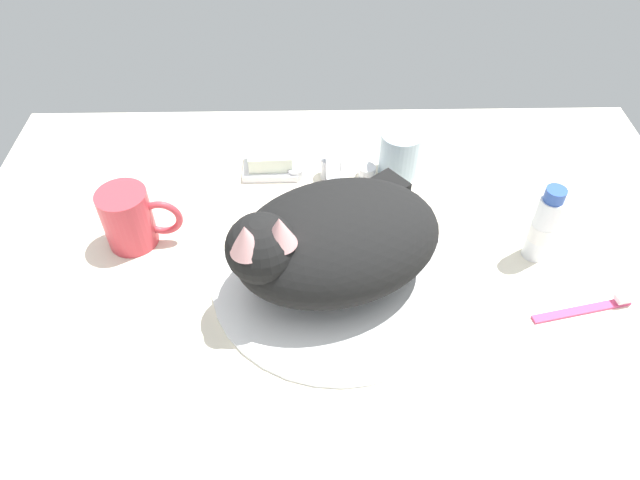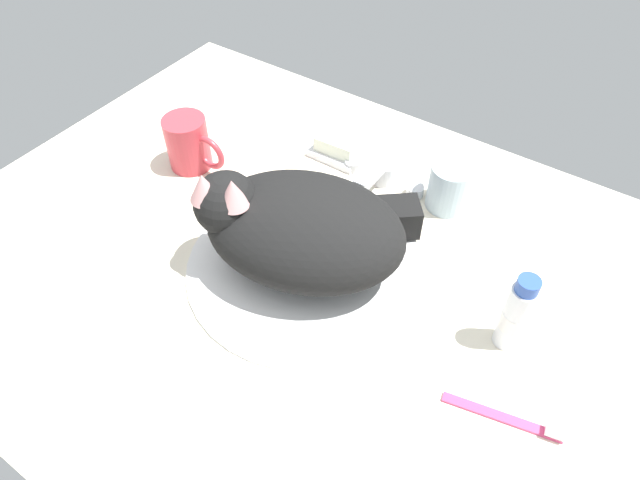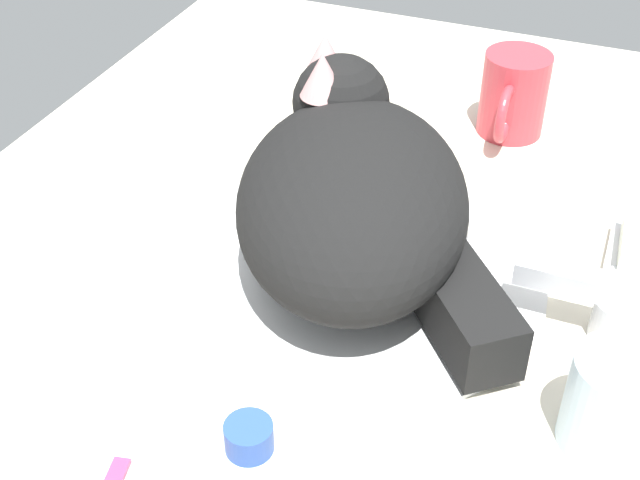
{
  "view_description": "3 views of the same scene",
  "coord_description": "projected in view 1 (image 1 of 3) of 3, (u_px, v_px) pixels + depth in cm",
  "views": [
    {
      "loc": [
        -3.26,
        -52.15,
        61.27
      ],
      "look_at": [
        -2.26,
        0.73,
        6.96
      ],
      "focal_mm": 32.85,
      "sensor_mm": 36.0,
      "label": 1
    },
    {
      "loc": [
        30.95,
        -42.29,
        61.96
      ],
      "look_at": [
        2.57,
        -0.24,
        7.35
      ],
      "focal_mm": 31.84,
      "sensor_mm": 36.0,
      "label": 2
    },
    {
      "loc": [
        55.36,
        18.98,
        48.45
      ],
      "look_at": [
        2.43,
        -1.91,
        4.68
      ],
      "focal_mm": 48.59,
      "sensor_mm": 36.0,
      "label": 3
    }
  ],
  "objects": [
    {
      "name": "cat",
      "position": [
        331.0,
        240.0,
        0.75
      ],
      "size": [
        31.81,
        30.06,
        15.8
      ],
      "color": "black",
      "rests_on": "sink_basin"
    },
    {
      "name": "rinse_cup",
      "position": [
        400.0,
        153.0,
        0.94
      ],
      "size": [
        6.65,
        6.65,
        7.6
      ],
      "color": "silver",
      "rests_on": "ground_plane"
    },
    {
      "name": "soap_dish",
      "position": [
        271.0,
        168.0,
        0.96
      ],
      "size": [
        9.0,
        6.4,
        1.2
      ],
      "primitive_type": "cube",
      "color": "white",
      "rests_on": "ground_plane"
    },
    {
      "name": "coffee_mug",
      "position": [
        130.0,
        218.0,
        0.82
      ],
      "size": [
        11.3,
        7.07,
        9.03
      ],
      "color": "#C63842",
      "rests_on": "ground_plane"
    },
    {
      "name": "toothpaste_bottle",
      "position": [
        543.0,
        226.0,
        0.79
      ],
      "size": [
        3.28,
        3.28,
        12.17
      ],
      "color": "white",
      "rests_on": "ground_plane"
    },
    {
      "name": "soap_bar",
      "position": [
        270.0,
        158.0,
        0.95
      ],
      "size": [
        7.24,
        4.88,
        2.59
      ],
      "primitive_type": "cube",
      "rotation": [
        0.0,
        0.0,
        0.04
      ],
      "color": "silver",
      "rests_on": "soap_dish"
    },
    {
      "name": "faucet",
      "position": [
        332.0,
        169.0,
        0.93
      ],
      "size": [
        14.41,
        10.06,
        5.68
      ],
      "color": "silver",
      "rests_on": "ground_plane"
    },
    {
      "name": "ground_plane",
      "position": [
        336.0,
        286.0,
        0.81
      ],
      "size": [
        110.0,
        82.5,
        3.0
      ],
      "primitive_type": "cube",
      "color": "silver"
    },
    {
      "name": "sink_basin",
      "position": [
        337.0,
        277.0,
        0.8
      ],
      "size": [
        33.94,
        33.94,
        0.96
      ],
      "primitive_type": "cylinder",
      "color": "white",
      "rests_on": "ground_plane"
    },
    {
      "name": "toothbrush",
      "position": [
        589.0,
        307.0,
        0.76
      ],
      "size": [
        13.79,
        4.15,
        1.6
      ],
      "color": "#D83F72",
      "rests_on": "ground_plane"
    }
  ]
}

